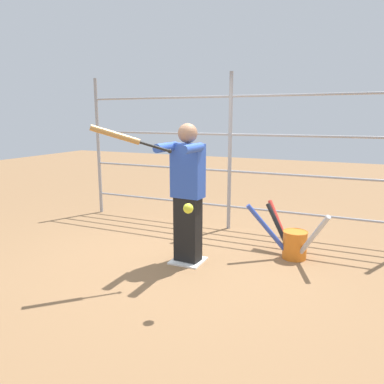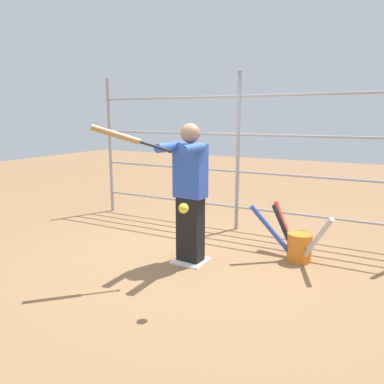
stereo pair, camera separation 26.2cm
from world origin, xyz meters
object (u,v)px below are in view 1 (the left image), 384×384
softball_in_flight (188,208)px  bat_bucket (292,241)px  batter (187,189)px  baseball_bat_swinging (122,137)px

softball_in_flight → bat_bucket: softball_in_flight is taller
batter → bat_bucket: size_ratio=1.65×
baseball_bat_swinging → bat_bucket: (-1.57, -1.49, -1.39)m
bat_bucket → softball_in_flight: bearing=68.1°
batter → bat_bucket: bearing=-149.7°
batter → baseball_bat_swinging: baseball_bat_swinging is taller
baseball_bat_swinging → bat_bucket: 2.58m
batter → softball_in_flight: (-0.50, 1.04, 0.05)m
baseball_bat_swinging → bat_bucket: bearing=-136.5°
batter → baseball_bat_swinging: size_ratio=2.61×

